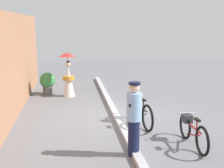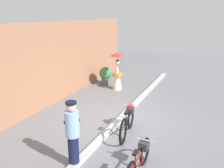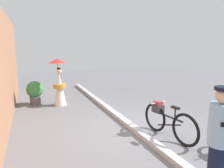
% 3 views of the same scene
% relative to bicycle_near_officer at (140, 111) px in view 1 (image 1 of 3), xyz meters
% --- Properties ---
extents(ground_plane, '(30.00, 30.00, 0.00)m').
position_rel_bicycle_near_officer_xyz_m(ground_plane, '(0.72, 0.58, -0.45)').
color(ground_plane, slate).
extents(building_wall, '(14.00, 0.40, 3.33)m').
position_rel_bicycle_near_officer_xyz_m(building_wall, '(0.72, 3.94, 1.22)').
color(building_wall, '#9E6B4C').
rests_on(building_wall, ground_plane).
extents(sidewalk_curb, '(14.00, 0.20, 0.12)m').
position_rel_bicycle_near_officer_xyz_m(sidewalk_curb, '(0.72, 0.58, -0.39)').
color(sidewalk_curb, '#B2B2B7').
rests_on(sidewalk_curb, ground_plane).
extents(bicycle_near_officer, '(1.79, 0.48, 0.86)m').
position_rel_bicycle_near_officer_xyz_m(bicycle_near_officer, '(0.00, 0.00, 0.00)').
color(bicycle_near_officer, black).
rests_on(bicycle_near_officer, ground_plane).
extents(bicycle_far_side, '(1.75, 0.48, 0.77)m').
position_rel_bicycle_near_officer_xyz_m(bicycle_far_side, '(-1.68, -0.92, -0.05)').
color(bicycle_far_side, black).
rests_on(bicycle_far_side, ground_plane).
extents(person_officer, '(0.34, 0.34, 1.71)m').
position_rel_bicycle_near_officer_xyz_m(person_officer, '(-2.04, 0.62, 0.47)').
color(person_officer, '#141938').
rests_on(person_officer, ground_plane).
extents(person_with_parasol, '(0.69, 0.69, 1.82)m').
position_rel_bicycle_near_officer_xyz_m(person_with_parasol, '(3.99, 2.10, 0.42)').
color(person_with_parasol, silver).
rests_on(person_with_parasol, ground_plane).
extents(potted_plant_by_door, '(0.67, 0.65, 0.94)m').
position_rel_bicycle_near_officer_xyz_m(potted_plant_by_door, '(4.49, 2.98, 0.08)').
color(potted_plant_by_door, '#59595B').
rests_on(potted_plant_by_door, ground_plane).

